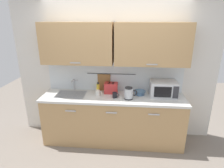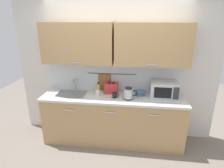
# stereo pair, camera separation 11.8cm
# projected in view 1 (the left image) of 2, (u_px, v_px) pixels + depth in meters

# --- Properties ---
(ground) EXTENTS (8.00, 8.00, 0.00)m
(ground) POSITION_uv_depth(u_px,v_px,m) (112.00, 150.00, 3.37)
(ground) COLOR slate
(counter_unit) EXTENTS (2.53, 0.64, 0.90)m
(counter_unit) POSITION_uv_depth(u_px,v_px,m) (112.00, 118.00, 3.50)
(counter_unit) COLOR tan
(counter_unit) RESTS_ON ground
(back_wall_assembly) EXTENTS (3.70, 0.41, 2.50)m
(back_wall_assembly) POSITION_uv_depth(u_px,v_px,m) (114.00, 59.00, 3.37)
(back_wall_assembly) COLOR silver
(back_wall_assembly) RESTS_ON ground
(sink_faucet) EXTENTS (0.09, 0.17, 0.22)m
(sink_faucet) POSITION_uv_depth(u_px,v_px,m) (74.00, 83.00, 3.59)
(sink_faucet) COLOR #B2B5BA
(sink_faucet) RESTS_ON counter_unit
(microwave) EXTENTS (0.46, 0.35, 0.27)m
(microwave) POSITION_uv_depth(u_px,v_px,m) (163.00, 89.00, 3.34)
(microwave) COLOR silver
(microwave) RESTS_ON counter_unit
(electric_kettle) EXTENTS (0.23, 0.16, 0.21)m
(electric_kettle) POSITION_uv_depth(u_px,v_px,m) (129.00, 93.00, 3.22)
(electric_kettle) COLOR black
(electric_kettle) RESTS_ON counter_unit
(dish_soap_bottle) EXTENTS (0.06, 0.06, 0.20)m
(dish_soap_bottle) POSITION_uv_depth(u_px,v_px,m) (98.00, 88.00, 3.51)
(dish_soap_bottle) COLOR yellow
(dish_soap_bottle) RESTS_ON counter_unit
(mug_near_sink) EXTENTS (0.12, 0.08, 0.09)m
(mug_near_sink) POSITION_uv_depth(u_px,v_px,m) (98.00, 93.00, 3.38)
(mug_near_sink) COLOR silver
(mug_near_sink) RESTS_ON counter_unit
(mixing_bowl) EXTENTS (0.21, 0.21, 0.08)m
(mixing_bowl) POSITION_uv_depth(u_px,v_px,m) (140.00, 92.00, 3.42)
(mixing_bowl) COLOR #4C7093
(mixing_bowl) RESTS_ON counter_unit
(toaster) EXTENTS (0.26, 0.17, 0.19)m
(toaster) POSITION_uv_depth(u_px,v_px,m) (111.00, 88.00, 3.49)
(toaster) COLOR red
(toaster) RESTS_ON counter_unit
(mug_by_kettle) EXTENTS (0.12, 0.08, 0.09)m
(mug_by_kettle) POSITION_uv_depth(u_px,v_px,m) (115.00, 95.00, 3.29)
(mug_by_kettle) COLOR black
(mug_by_kettle) RESTS_ON counter_unit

